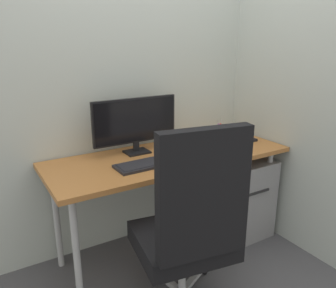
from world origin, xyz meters
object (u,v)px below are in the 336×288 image
object	(u,v)px
mouse	(202,150)
coffee_mug	(233,143)
pen_holder	(219,137)
keyboard	(150,163)
notebook	(243,138)
monitor	(135,122)
office_chair	(190,227)
filing_cabinet	(234,196)

from	to	relation	value
mouse	coffee_mug	size ratio (longest dim) A/B	0.77
pen_holder	coffee_mug	size ratio (longest dim) A/B	1.65
keyboard	coffee_mug	size ratio (longest dim) A/B	3.96
notebook	monitor	bearing A→B (deg)	170.76
office_chair	coffee_mug	size ratio (longest dim) A/B	9.89
office_chair	mouse	size ratio (longest dim) A/B	12.91
monitor	keyboard	bearing A→B (deg)	-96.75
keyboard	mouse	xyz separation A→B (m)	(0.41, 0.02, 0.01)
mouse	coffee_mug	bearing A→B (deg)	-15.16
filing_cabinet	keyboard	world-z (taller)	keyboard
filing_cabinet	coffee_mug	size ratio (longest dim) A/B	5.43
filing_cabinet	coffee_mug	bearing A→B (deg)	-142.89
filing_cabinet	notebook	bearing A→B (deg)	30.24
pen_holder	coffee_mug	world-z (taller)	pen_holder
keyboard	notebook	size ratio (longest dim) A/B	2.25
mouse	notebook	distance (m)	0.47
filing_cabinet	monitor	size ratio (longest dim) A/B	1.02
filing_cabinet	pen_holder	size ratio (longest dim) A/B	3.29
filing_cabinet	notebook	distance (m)	0.46
monitor	mouse	world-z (taller)	monitor
filing_cabinet	keyboard	size ratio (longest dim) A/B	1.37
coffee_mug	keyboard	bearing A→B (deg)	174.89
monitor	notebook	bearing A→B (deg)	-9.56
pen_holder	notebook	xyz separation A→B (m)	(0.24, -0.01, -0.05)
keyboard	mouse	distance (m)	0.42
filing_cabinet	pen_holder	distance (m)	0.50
filing_cabinet	mouse	size ratio (longest dim) A/B	7.09
coffee_mug	office_chair	bearing A→B (deg)	-146.57
office_chair	mouse	world-z (taller)	office_chair
filing_cabinet	pen_holder	xyz separation A→B (m)	(-0.13, 0.07, 0.48)
keyboard	filing_cabinet	bearing A→B (deg)	3.84
filing_cabinet	notebook	size ratio (longest dim) A/B	3.08
coffee_mug	monitor	bearing A→B (deg)	152.17
keyboard	coffee_mug	xyz separation A→B (m)	(0.63, -0.06, 0.04)
keyboard	coffee_mug	distance (m)	0.63
office_chair	notebook	size ratio (longest dim) A/B	5.61
filing_cabinet	coffee_mug	xyz separation A→B (m)	(-0.14, -0.11, 0.48)
coffee_mug	pen_holder	bearing A→B (deg)	85.65
keyboard	notebook	xyz separation A→B (m)	(0.88, 0.12, 0.00)
office_chair	keyboard	bearing A→B (deg)	86.59
office_chair	keyboard	distance (m)	0.52
coffee_mug	filing_cabinet	bearing A→B (deg)	37.11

